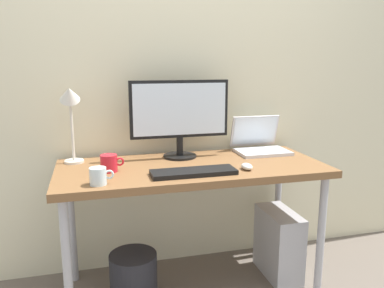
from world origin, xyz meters
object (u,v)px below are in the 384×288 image
at_px(desk, 192,177).
at_px(laptop, 259,143).
at_px(keyboard, 194,172).
at_px(wastebasket, 134,279).
at_px(mouse, 247,166).
at_px(glass_cup, 98,176).
at_px(monitor, 180,114).
at_px(desk_lamp, 70,106).
at_px(computer_tower, 278,243).
at_px(coffee_mug, 109,163).

bearing_deg(desk, laptop, 22.73).
distance_m(desk, laptop, 0.56).
xyz_separation_m(keyboard, wastebasket, (-0.31, 0.10, -0.62)).
height_order(mouse, glass_cup, glass_cup).
distance_m(laptop, keyboard, 0.67).
height_order(desk, monitor, monitor).
bearing_deg(monitor, desk_lamp, 179.93).
bearing_deg(computer_tower, glass_cup, -167.78).
xyz_separation_m(laptop, desk_lamp, (-1.14, -0.02, 0.27)).
relative_size(desk, mouse, 16.48).
height_order(desk, desk_lamp, desk_lamp).
bearing_deg(laptop, mouse, -122.62).
bearing_deg(monitor, wastebasket, -140.63).
bearing_deg(desk_lamp, mouse, -21.63).
height_order(monitor, mouse, monitor).
distance_m(mouse, glass_cup, 0.78).
relative_size(glass_cup, computer_tower, 0.27).
bearing_deg(keyboard, wastebasket, 161.86).
relative_size(keyboard, wastebasket, 1.47).
bearing_deg(coffee_mug, laptop, 13.41).
xyz_separation_m(monitor, coffee_mug, (-0.43, -0.21, -0.22)).
distance_m(desk, computer_tower, 0.74).
bearing_deg(desk_lamp, desk, -16.57).
distance_m(desk_lamp, coffee_mug, 0.40).
relative_size(monitor, laptop, 1.85).
bearing_deg(desk_lamp, wastebasket, -43.24).
xyz_separation_m(monitor, laptop, (0.53, 0.02, -0.21)).
bearing_deg(wastebasket, keyboard, -18.14).
distance_m(mouse, wastebasket, 0.88).
distance_m(computer_tower, wastebasket, 0.92).
bearing_deg(glass_cup, wastebasket, 43.06).
bearing_deg(keyboard, monitor, 87.87).
distance_m(keyboard, mouse, 0.30).
bearing_deg(desk, computer_tower, 0.30).
relative_size(mouse, coffee_mug, 0.73).
distance_m(monitor, wastebasket, 0.97).
relative_size(keyboard, coffee_mug, 3.55).
xyz_separation_m(desk, glass_cup, (-0.52, -0.23, 0.11)).
relative_size(coffee_mug, glass_cup, 1.08).
distance_m(monitor, mouse, 0.52).
xyz_separation_m(desk_lamp, coffee_mug, (0.19, -0.21, -0.28)).
bearing_deg(keyboard, laptop, 35.96).
xyz_separation_m(keyboard, mouse, (0.30, 0.02, 0.01)).
relative_size(keyboard, mouse, 4.89).
height_order(glass_cup, computer_tower, glass_cup).
height_order(coffee_mug, wastebasket, coffee_mug).
distance_m(mouse, coffee_mug, 0.73).
relative_size(desk_lamp, glass_cup, 4.01).
height_order(laptop, keyboard, laptop).
bearing_deg(wastebasket, laptop, 18.69).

